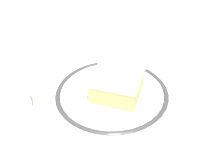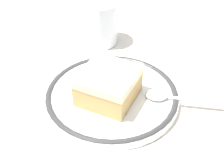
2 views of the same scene
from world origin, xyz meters
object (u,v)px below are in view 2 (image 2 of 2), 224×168
sugar_packet (33,78)px  cake_slice (108,85)px  cup (100,25)px  napkin (39,52)px  spoon (167,96)px  plate (112,96)px

sugar_packet → cake_slice: bearing=42.9°
cup → sugar_packet: (0.07, -0.15, -0.03)m
cup → napkin: 0.13m
cake_slice → cup: cup is taller
cup → napkin: (-0.00, -0.12, -0.04)m
napkin → spoon: bearing=34.8°
cake_slice → napkin: bearing=-159.0°
cake_slice → sugar_packet: cake_slice is taller
spoon → napkin: spoon is taller
spoon → cup: 0.22m
plate → napkin: size_ratio=1.53×
plate → napkin: bearing=-156.0°
plate → napkin: 0.19m
napkin → plate: bearing=24.0°
plate → sugar_packet: plate is taller
napkin → sugar_packet: sugar_packet is taller
plate → cake_slice: cake_slice is taller
cup → napkin: cup is taller
sugar_packet → cup: bearing=115.3°
napkin → cup: bearing=87.8°
plate → spoon: spoon is taller
cake_slice → sugar_packet: 0.15m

